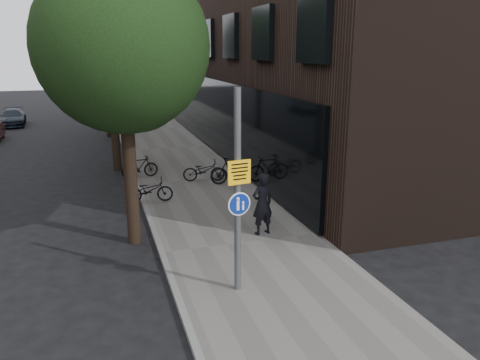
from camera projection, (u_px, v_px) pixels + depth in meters
name	position (u px, v px, depth m)	size (l,w,h in m)	color
ground	(282.00, 310.00, 9.71)	(120.00, 120.00, 0.00)	black
sidewalk	(194.00, 181.00, 18.96)	(4.50, 60.00, 0.12)	#64615D
curb_edge	(138.00, 186.00, 18.31)	(0.15, 60.00, 0.13)	slate
street_tree_near	(125.00, 54.00, 11.88)	(4.40, 4.40, 7.50)	black
street_tree_mid	(111.00, 52.00, 19.69)	(5.00, 5.00, 7.80)	black
street_tree_far	(104.00, 51.00, 27.96)	(5.00, 5.00, 7.80)	black
signpost	(238.00, 193.00, 9.73)	(0.51, 0.15, 4.39)	#595B5E
pedestrian	(262.00, 204.00, 13.16)	(0.66, 0.43, 1.80)	black
parked_bike_facade_near	(204.00, 170.00, 18.66)	(0.58, 1.66, 0.87)	black
parked_bike_facade_far	(232.00, 171.00, 18.27)	(0.50, 1.76, 1.06)	black
parked_bike_curb_near	(149.00, 190.00, 16.10)	(0.56, 1.61, 0.85)	black
parked_bike_curb_far	(140.00, 167.00, 19.14)	(0.43, 1.53, 0.92)	black
parked_car_far	(13.00, 118.00, 33.05)	(1.59, 3.92, 1.14)	#19222D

